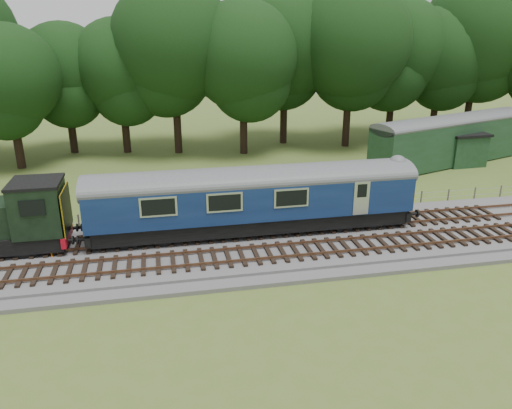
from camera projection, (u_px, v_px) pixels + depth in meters
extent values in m
plane|color=#536B27|center=(224.00, 251.00, 26.88)|extent=(120.00, 120.00, 0.00)
cube|color=#4C4C4F|center=(224.00, 248.00, 26.82)|extent=(70.00, 7.00, 0.35)
cube|color=brown|center=(222.00, 237.00, 27.34)|extent=(66.50, 0.07, 0.14)
cube|color=brown|center=(219.00, 227.00, 28.67)|extent=(66.50, 0.07, 0.14)
cube|color=brown|center=(231.00, 261.00, 24.58)|extent=(66.50, 0.07, 0.14)
cube|color=brown|center=(227.00, 249.00, 25.90)|extent=(66.50, 0.07, 0.14)
cube|color=black|center=(253.00, 220.00, 28.16)|extent=(17.46, 2.52, 0.85)
cube|color=#0E1F4B|center=(253.00, 196.00, 27.67)|extent=(18.00, 2.80, 2.05)
cube|color=yellow|center=(403.00, 193.00, 29.49)|extent=(0.06, 2.74, 1.30)
cube|color=black|center=(353.00, 216.00, 29.35)|extent=(2.60, 2.00, 0.55)
cube|color=black|center=(145.00, 232.00, 27.11)|extent=(2.60, 2.00, 0.55)
cube|color=black|center=(39.00, 208.00, 25.52)|extent=(2.40, 2.55, 2.60)
cube|color=#B30D1C|center=(67.00, 234.00, 26.28)|extent=(0.25, 2.60, 0.55)
cube|color=yellow|center=(67.00, 209.00, 25.83)|extent=(0.06, 2.55, 2.30)
imported|color=orange|center=(53.00, 239.00, 25.21)|extent=(0.77, 0.64, 1.81)
cube|color=#19381B|center=(450.00, 142.00, 42.83)|extent=(16.30, 7.93, 3.67)
cube|color=#19381B|center=(461.00, 149.00, 43.07)|extent=(3.27, 3.27, 2.62)
cube|color=black|center=(463.00, 133.00, 42.59)|extent=(3.60, 3.60, 0.21)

